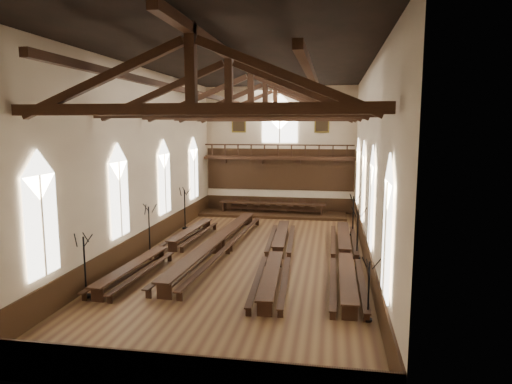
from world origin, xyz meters
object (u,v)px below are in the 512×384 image
at_px(refectory_row_c, 277,253).
at_px(candelabrum_left_mid, 150,238).
at_px(candelabrum_right_near, 368,302).
at_px(dais, 272,214).
at_px(refectory_row_d, 345,255).
at_px(refectory_row_a, 166,247).
at_px(high_table, 272,204).
at_px(candelabrum_right_far, 353,223).
at_px(candelabrum_left_near, 85,278).
at_px(candelabrum_right_mid, 357,243).
at_px(candelabrum_left_far, 185,216).
at_px(refectory_row_b, 218,242).

height_order(refectory_row_c, candelabrum_left_mid, candelabrum_left_mid).
xyz_separation_m(refectory_row_c, candelabrum_right_near, (4.06, -6.45, 0.19)).
bearing_deg(dais, refectory_row_d, -66.38).
height_order(refectory_row_a, candelabrum_left_mid, candelabrum_left_mid).
relative_size(high_table, candelabrum_right_far, 3.13).
bearing_deg(candelabrum_left_near, refectory_row_d, 30.77).
relative_size(refectory_row_d, dais, 1.24).
bearing_deg(candelabrum_right_mid, refectory_row_d, -119.25).
bearing_deg(refectory_row_d, refectory_row_a, -179.75).
xyz_separation_m(refectory_row_d, candelabrum_right_near, (0.63, -6.66, 0.18)).
distance_m(candelabrum_left_near, candelabrum_right_near, 11.11).
xyz_separation_m(high_table, candelabrum_right_mid, (5.94, -11.01, -0.01)).
height_order(dais, candelabrum_left_near, candelabrum_left_near).
bearing_deg(refectory_row_c, candelabrum_right_near, -57.80).
height_order(candelabrum_left_far, candelabrum_right_far, candelabrum_left_far).
bearing_deg(candelabrum_right_near, dais, 107.53).
height_order(refectory_row_a, candelabrum_left_near, candelabrum_left_near).
height_order(high_table, candelabrum_right_far, candelabrum_right_far).
xyz_separation_m(refectory_row_d, dais, (-5.31, 12.13, -0.42)).
xyz_separation_m(refectory_row_b, high_table, (1.56, 10.95, 0.27)).
bearing_deg(candelabrum_right_far, refectory_row_d, -95.62).
bearing_deg(candelabrum_right_near, refectory_row_c, 122.20).
relative_size(refectory_row_b, candelabrum_left_near, 5.59).
xyz_separation_m(dais, candelabrum_left_mid, (-5.16, -11.79, 0.73)).
distance_m(refectory_row_d, candelabrum_left_far, 12.28).
distance_m(candelabrum_right_near, candelabrum_right_far, 13.06).
relative_size(dais, candelabrum_left_mid, 4.15).
distance_m(refectory_row_d, high_table, 13.25).
xyz_separation_m(refectory_row_b, candelabrum_right_near, (7.50, -7.84, 0.12)).
bearing_deg(candelabrum_left_far, candelabrum_left_mid, -90.00).
distance_m(candelabrum_left_far, candelabrum_right_far, 11.10).
bearing_deg(candelabrum_right_far, refectory_row_a, -147.22).
xyz_separation_m(candelabrum_left_far, candelabrum_right_near, (11.10, -13.06, -0.15)).
xyz_separation_m(dais, candelabrum_right_near, (5.94, -18.79, 0.61)).
bearing_deg(candelabrum_right_near, candelabrum_left_near, 177.81).
distance_m(refectory_row_a, candelabrum_right_near, 12.00).
bearing_deg(refectory_row_b, candelabrum_left_near, -115.87).
bearing_deg(high_table, refectory_row_b, -98.12).
bearing_deg(candelabrum_right_mid, candelabrum_left_far, 154.59).
relative_size(refectory_row_a, high_table, 1.65).
xyz_separation_m(high_table, candelabrum_left_far, (-5.16, -5.74, 0.00)).
xyz_separation_m(dais, candelabrum_right_mid, (5.94, -11.01, 0.75)).
height_order(refectory_row_c, candelabrum_left_far, candelabrum_left_far).
bearing_deg(high_table, candelabrum_right_far, -43.98).
height_order(refectory_row_b, candelabrum_left_far, candelabrum_left_far).
bearing_deg(candelabrum_right_far, candelabrum_left_far, -179.97).
height_order(candelabrum_left_mid, candelabrum_left_far, candelabrum_left_far).
bearing_deg(candelabrum_right_mid, candelabrum_right_near, -90.00).
bearing_deg(refectory_row_b, candelabrum_left_mid, -166.79).
height_order(dais, candelabrum_right_near, candelabrum_right_near).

